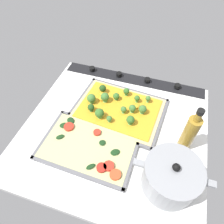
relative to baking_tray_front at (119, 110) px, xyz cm
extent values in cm
cube|color=white|center=(-0.94, 9.53, -1.86)|extent=(73.89, 70.64, 3.00)
cube|color=black|center=(-0.94, -22.28, 0.04)|extent=(70.93, 7.00, 0.80)
cylinder|color=black|center=(-23.11, -22.28, 1.34)|extent=(2.80, 2.80, 1.80)
cylinder|color=black|center=(-8.33, -22.28, 1.34)|extent=(2.80, 2.80, 1.80)
cylinder|color=black|center=(6.45, -22.28, 1.34)|extent=(2.80, 2.80, 1.80)
cylinder|color=black|center=(21.22, -22.28, 1.34)|extent=(2.80, 2.80, 1.80)
cube|color=slate|center=(0.00, 0.00, -0.11)|extent=(41.13, 31.79, 0.50)
cube|color=slate|center=(-1.21, -13.58, 0.29)|extent=(38.72, 4.63, 1.30)
cube|color=slate|center=(1.21, 13.58, 0.29)|extent=(38.72, 4.63, 1.30)
cube|color=slate|center=(-18.71, 1.66, 0.29)|extent=(3.71, 28.47, 1.30)
cube|color=slate|center=(18.71, -1.66, 0.29)|extent=(3.71, 28.47, 1.30)
cube|color=#D3B77F|center=(0.00, 0.00, 0.64)|extent=(38.53, 29.19, 1.00)
cube|color=gold|center=(0.00, 0.00, 1.34)|extent=(35.40, 26.33, 0.40)
cone|color=#68AD54|center=(-6.02, 0.37, 2.16)|extent=(1.67, 1.67, 1.23)
sphere|color=#427533|center=(-6.02, 0.37, 3.92)|extent=(3.04, 3.04, 3.04)
cone|color=#5B9F46|center=(6.30, 7.19, 2.07)|extent=(2.13, 2.13, 1.06)
sphere|color=#386B28|center=(6.30, 7.19, 4.05)|extent=(3.87, 3.87, 3.87)
cone|color=#68AD54|center=(7.12, -2.09, 2.21)|extent=(2.08, 2.08, 1.33)
sphere|color=#427533|center=(7.12, -2.09, 4.29)|extent=(3.78, 3.78, 3.78)
cone|color=#68AD54|center=(-11.25, -7.40, 2.23)|extent=(1.27, 1.27, 1.38)
sphere|color=#427533|center=(-11.25, -7.40, 3.78)|extent=(2.31, 2.31, 2.31)
cone|color=#5B9F46|center=(-1.37, -8.76, 2.20)|extent=(1.56, 1.56, 1.33)
sphere|color=#386B28|center=(-1.37, -8.76, 3.93)|extent=(2.85, 2.85, 2.85)
cone|color=#427635|center=(10.90, 5.11, 2.09)|extent=(1.60, 1.60, 1.09)
sphere|color=#264C1C|center=(10.90, 5.11, 3.72)|extent=(2.91, 2.91, 2.91)
cone|color=#5B9F46|center=(-6.56, -6.01, 2.22)|extent=(1.37, 1.37, 1.36)
sphere|color=#386B28|center=(-6.56, -6.01, 3.84)|extent=(2.49, 2.49, 2.49)
cone|color=#68AD54|center=(-2.58, 1.94, 2.14)|extent=(1.41, 1.41, 1.21)
sphere|color=#427533|center=(-2.58, 1.94, 3.71)|extent=(2.57, 2.57, 2.57)
cone|color=#427635|center=(9.94, -7.19, 2.19)|extent=(1.77, 1.77, 1.30)
sphere|color=#264C1C|center=(9.94, -7.19, 4.05)|extent=(3.22, 3.22, 3.22)
cone|color=#68AD54|center=(-10.25, -0.40, 2.14)|extent=(1.88, 1.88, 1.20)
sphere|color=#427533|center=(-10.25, -0.40, 4.02)|extent=(3.42, 3.42, 3.42)
cone|color=#5B9F46|center=(2.62, -4.70, 1.98)|extent=(1.63, 1.63, 0.89)
sphere|color=#386B28|center=(2.62, -4.70, 3.54)|extent=(2.96, 2.96, 2.96)
cone|color=#5B9F46|center=(-6.79, 6.72, 2.15)|extent=(1.88, 1.88, 1.23)
sphere|color=#386B28|center=(-6.79, 6.72, 4.05)|extent=(3.43, 3.43, 3.43)
cone|color=#68AD54|center=(12.60, 0.31, 2.05)|extent=(2.14, 2.14, 1.03)
sphere|color=#427533|center=(12.60, 0.31, 4.03)|extent=(3.89, 3.89, 3.89)
cone|color=#68AD54|center=(1.68, 8.25, 2.01)|extent=(1.33, 1.33, 0.94)
sphere|color=#427533|center=(1.68, 8.25, 3.39)|extent=(2.42, 2.42, 2.42)
ellipsoid|color=gold|center=(9.38, -6.04, 2.11)|extent=(3.87, 4.02, 1.34)
ellipsoid|color=gold|center=(8.44, -2.84, 2.12)|extent=(4.72, 4.26, 1.35)
ellipsoid|color=gold|center=(-7.25, -2.90, 2.00)|extent=(3.72, 3.77, 1.06)
cube|color=slate|center=(5.84, 21.25, -0.11)|extent=(36.94, 24.97, 0.50)
cube|color=slate|center=(5.48, 9.94, 0.29)|extent=(36.22, 2.35, 1.30)
cube|color=slate|center=(6.20, 32.55, 0.29)|extent=(36.22, 2.35, 1.30)
cube|color=slate|center=(-11.65, 21.80, 0.29)|extent=(1.96, 23.85, 1.30)
cube|color=slate|center=(23.34, 20.69, 0.29)|extent=(1.96, 23.85, 1.30)
cube|color=#B8BC7C|center=(5.84, 21.25, 0.59)|extent=(34.47, 22.49, 0.90)
cylinder|color=red|center=(16.44, 15.90, 1.54)|extent=(4.05, 4.05, 1.00)
cylinder|color=#B22319|center=(-2.08, 28.41, 1.54)|extent=(3.64, 3.64, 1.00)
cylinder|color=red|center=(-4.26, 27.05, 1.54)|extent=(3.83, 3.83, 1.00)
cylinder|color=#D14723|center=(-7.37, 29.34, 1.54)|extent=(3.97, 3.97, 1.00)
cylinder|color=red|center=(4.58, 15.00, 1.54)|extent=(2.96, 2.96, 1.00)
ellipsoid|color=#193819|center=(18.75, 15.72, 1.44)|extent=(4.39, 3.97, 0.60)
ellipsoid|color=#193819|center=(17.70, 21.27, 1.44)|extent=(3.67, 3.58, 0.60)
ellipsoid|color=#193819|center=(-4.81, 21.15, 1.44)|extent=(4.40, 4.15, 0.60)
ellipsoid|color=#193819|center=(1.04, 18.75, 1.44)|extent=(3.51, 3.51, 0.60)
ellipsoid|color=#193819|center=(1.72, 29.14, 1.44)|extent=(3.71, 3.68, 0.60)
ellipsoid|color=#193819|center=(17.23, 12.60, 1.44)|extent=(4.53, 4.41, 0.60)
cylinder|color=gray|center=(-24.88, 26.29, 5.12)|extent=(17.85, 17.85, 10.96)
cylinder|color=gray|center=(-24.88, 26.29, 11.00)|extent=(18.21, 18.21, 0.80)
sphere|color=black|center=(-24.88, 26.29, 12.60)|extent=(2.40, 2.40, 2.40)
cube|color=gray|center=(-35.61, 26.29, 8.63)|extent=(3.60, 2.00, 1.20)
cube|color=gray|center=(-14.16, 26.29, 8.63)|extent=(3.60, 2.00, 1.20)
cylinder|color=olive|center=(-28.77, 9.90, 7.72)|extent=(4.72, 4.72, 16.17)
cylinder|color=olive|center=(-28.77, 9.90, 17.56)|extent=(2.12, 2.12, 3.50)
cylinder|color=black|center=(-28.77, 9.90, 20.11)|extent=(2.36, 2.36, 1.60)
camera|label=1|loc=(-14.58, 55.71, 67.50)|focal=32.04mm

